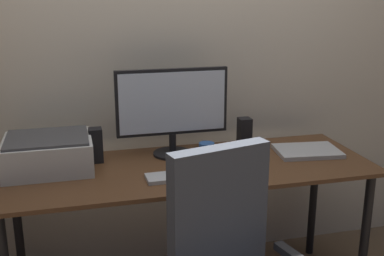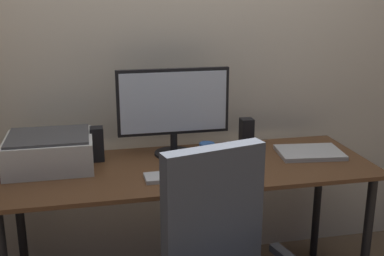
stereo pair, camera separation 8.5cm
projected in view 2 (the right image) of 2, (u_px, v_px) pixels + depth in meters
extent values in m
cube|color=beige|center=(170.00, 38.00, 2.62)|extent=(6.40, 0.10, 2.60)
cube|color=#56351E|center=(188.00, 168.00, 2.31)|extent=(1.78, 0.64, 0.02)
cylinder|color=black|center=(366.00, 245.00, 2.34)|extent=(0.04, 0.04, 0.72)
cylinder|color=black|center=(21.00, 229.00, 2.49)|extent=(0.04, 0.04, 0.72)
cylinder|color=black|center=(317.00, 200.00, 2.83)|extent=(0.04, 0.04, 0.72)
cylinder|color=black|center=(174.00, 153.00, 2.47)|extent=(0.20, 0.20, 0.01)
cylinder|color=black|center=(174.00, 143.00, 2.46)|extent=(0.04, 0.04, 0.10)
cube|color=black|center=(173.00, 102.00, 2.40)|extent=(0.56, 0.03, 0.33)
cube|color=silver|center=(174.00, 102.00, 2.38)|extent=(0.53, 0.01, 0.30)
cube|color=#B7BABC|center=(177.00, 176.00, 2.16)|extent=(0.29, 0.12, 0.02)
cube|color=black|center=(221.00, 169.00, 2.22)|extent=(0.06, 0.10, 0.03)
cylinder|color=#285193|center=(207.00, 153.00, 2.34)|extent=(0.08, 0.08, 0.10)
cube|color=#285193|center=(216.00, 151.00, 2.34)|extent=(0.02, 0.01, 0.06)
cube|color=#B7BABC|center=(310.00, 152.00, 2.47)|extent=(0.34, 0.27, 0.02)
cube|color=black|center=(97.00, 144.00, 2.36)|extent=(0.06, 0.07, 0.17)
cube|color=black|center=(246.00, 134.00, 2.52)|extent=(0.06, 0.07, 0.17)
cube|color=silver|center=(50.00, 152.00, 2.27)|extent=(0.40, 0.34, 0.15)
cube|color=#424244|center=(48.00, 136.00, 2.25)|extent=(0.37, 0.31, 0.01)
cube|color=#474C56|center=(213.00, 213.00, 1.80)|extent=(0.41, 0.16, 0.52)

